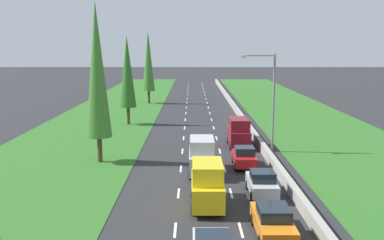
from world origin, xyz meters
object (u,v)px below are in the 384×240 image
at_px(red_hatchback_right_lane_fifth, 245,157).
at_px(maroon_van_right_lane, 240,133).
at_px(street_light_mast, 271,96).
at_px(yellow_van_centre_lane, 208,184).
at_px(orange_sedan_right_lane, 274,221).
at_px(poplar_tree_second, 98,70).
at_px(silver_hatchback_right_lane, 263,183).
at_px(silver_van_centre_lane, 203,156).
at_px(poplar_tree_third, 128,72).
at_px(poplar_tree_fourth, 149,61).

height_order(red_hatchback_right_lane_fifth, maroon_van_right_lane, maroon_van_right_lane).
bearing_deg(street_light_mast, yellow_van_centre_lane, -113.40).
height_order(orange_sedan_right_lane, yellow_van_centre_lane, yellow_van_centre_lane).
bearing_deg(poplar_tree_second, silver_hatchback_right_lane, -34.69).
distance_m(silver_hatchback_right_lane, poplar_tree_second, 16.49).
height_order(silver_van_centre_lane, poplar_tree_third, poplar_tree_third).
bearing_deg(poplar_tree_fourth, street_light_mast, -67.71).
relative_size(silver_hatchback_right_lane, poplar_tree_third, 0.35).
bearing_deg(poplar_tree_fourth, red_hatchback_right_lane_fifth, -74.08).
bearing_deg(red_hatchback_right_lane_fifth, poplar_tree_third, 121.45).
bearing_deg(street_light_mast, poplar_tree_fourth, 112.29).
bearing_deg(poplar_tree_third, yellow_van_centre_lane, -72.89).
bearing_deg(poplar_tree_second, street_light_mast, 14.21).
bearing_deg(silver_hatchback_right_lane, red_hatchback_right_lane_fifth, 92.93).
xyz_separation_m(orange_sedan_right_lane, poplar_tree_fourth, (-11.52, 53.89, 6.40)).
distance_m(red_hatchback_right_lane_fifth, maroon_van_right_lane, 7.47).
relative_size(silver_van_centre_lane, maroon_van_right_lane, 1.00).
height_order(orange_sedan_right_lane, maroon_van_right_lane, maroon_van_right_lane).
bearing_deg(silver_van_centre_lane, maroon_van_right_lane, 67.90).
bearing_deg(orange_sedan_right_lane, red_hatchback_right_lane_fifth, 89.74).
distance_m(silver_van_centre_lane, poplar_tree_fourth, 43.67).
bearing_deg(silver_van_centre_lane, yellow_van_centre_lane, -88.55).
xyz_separation_m(maroon_van_right_lane, poplar_tree_third, (-12.49, 12.44, 5.16)).
height_order(silver_van_centre_lane, maroon_van_right_lane, same).
xyz_separation_m(orange_sedan_right_lane, yellow_van_centre_lane, (-3.22, 4.34, 0.59)).
height_order(orange_sedan_right_lane, poplar_tree_fourth, poplar_tree_fourth).
bearing_deg(yellow_van_centre_lane, silver_van_centre_lane, 91.45).
relative_size(red_hatchback_right_lane_fifth, poplar_tree_second, 0.29).
distance_m(poplar_tree_third, street_light_mast, 20.99).
distance_m(red_hatchback_right_lane_fifth, yellow_van_centre_lane, 9.55).
distance_m(orange_sedan_right_lane, street_light_mast, 19.33).
relative_size(orange_sedan_right_lane, maroon_van_right_lane, 0.92).
distance_m(silver_hatchback_right_lane, street_light_mast, 13.29).
bearing_deg(orange_sedan_right_lane, yellow_van_centre_lane, 126.63).
bearing_deg(street_light_mast, orange_sedan_right_lane, -99.00).
bearing_deg(yellow_van_centre_lane, silver_hatchback_right_lane, 28.33).
xyz_separation_m(silver_hatchback_right_lane, poplar_tree_fourth, (-11.94, 47.59, 6.38)).
height_order(red_hatchback_right_lane_fifth, silver_van_centre_lane, silver_van_centre_lane).
xyz_separation_m(maroon_van_right_lane, street_light_mast, (2.55, -2.13, 3.83)).
bearing_deg(silver_van_centre_lane, poplar_tree_third, 111.76).
bearing_deg(red_hatchback_right_lane_fifth, yellow_van_centre_lane, -110.15).
xyz_separation_m(red_hatchback_right_lane_fifth, poplar_tree_second, (-11.97, 1.55, 6.88)).
xyz_separation_m(silver_hatchback_right_lane, maroon_van_right_lane, (-0.02, 14.42, 0.56)).
relative_size(yellow_van_centre_lane, poplar_tree_fourth, 0.40).
bearing_deg(maroon_van_right_lane, silver_hatchback_right_lane, -89.90).
distance_m(red_hatchback_right_lane_fifth, poplar_tree_third, 24.00).
height_order(silver_hatchback_right_lane, maroon_van_right_lane, maroon_van_right_lane).
bearing_deg(street_light_mast, silver_hatchback_right_lane, -101.62).
height_order(red_hatchback_right_lane_fifth, poplar_tree_second, poplar_tree_second).
bearing_deg(street_light_mast, poplar_tree_second, -165.79).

